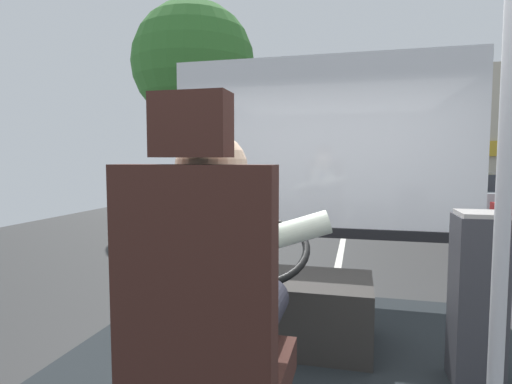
{
  "coord_description": "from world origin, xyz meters",
  "views": [
    {
      "loc": [
        0.31,
        -1.79,
        1.83
      ],
      "look_at": [
        -0.32,
        0.75,
        1.62
      ],
      "focal_mm": 29.01,
      "sensor_mm": 36.0,
      "label": 1
    }
  ],
  "objects_px": {
    "parked_car_black": "(426,180)",
    "parked_car_silver": "(479,195)",
    "handrail_pole": "(504,185)",
    "bus_driver": "(220,277)",
    "fare_box": "(477,300)",
    "driver_seat": "(206,339)",
    "parked_car_white": "(455,184)",
    "steering_console": "(279,306)"
  },
  "relations": [
    {
      "from": "fare_box",
      "to": "parked_car_white",
      "type": "xyz_separation_m",
      "value": [
        3.51,
        17.26,
        -0.41
      ]
    },
    {
      "from": "fare_box",
      "to": "parked_car_silver",
      "type": "distance_m",
      "value": 12.52
    },
    {
      "from": "driver_seat",
      "to": "parked_car_silver",
      "type": "distance_m",
      "value": 13.75
    },
    {
      "from": "bus_driver",
      "to": "fare_box",
      "type": "xyz_separation_m",
      "value": [
        1.03,
        0.85,
        -0.28
      ]
    },
    {
      "from": "parked_car_silver",
      "to": "parked_car_white",
      "type": "height_order",
      "value": "parked_car_white"
    },
    {
      "from": "driver_seat",
      "to": "parked_car_white",
      "type": "bearing_deg",
      "value": 76.02
    },
    {
      "from": "fare_box",
      "to": "handrail_pole",
      "type": "bearing_deg",
      "value": -100.96
    },
    {
      "from": "steering_console",
      "to": "parked_car_white",
      "type": "distance_m",
      "value": 17.61
    },
    {
      "from": "driver_seat",
      "to": "bus_driver",
      "type": "relative_size",
      "value": 1.7
    },
    {
      "from": "driver_seat",
      "to": "parked_car_black",
      "type": "bearing_deg",
      "value": 80.01
    },
    {
      "from": "handrail_pole",
      "to": "parked_car_silver",
      "type": "height_order",
      "value": "handrail_pole"
    },
    {
      "from": "driver_seat",
      "to": "parked_car_silver",
      "type": "xyz_separation_m",
      "value": [
        4.17,
        13.09,
        -0.55
      ]
    },
    {
      "from": "fare_box",
      "to": "bus_driver",
      "type": "bearing_deg",
      "value": -140.46
    },
    {
      "from": "driver_seat",
      "to": "fare_box",
      "type": "xyz_separation_m",
      "value": [
        1.03,
        0.98,
        -0.12
      ]
    },
    {
      "from": "handrail_pole",
      "to": "parked_car_silver",
      "type": "relative_size",
      "value": 0.49
    },
    {
      "from": "handrail_pole",
      "to": "parked_car_white",
      "type": "relative_size",
      "value": 0.51
    },
    {
      "from": "handrail_pole",
      "to": "parked_car_white",
      "type": "distance_m",
      "value": 18.49
    },
    {
      "from": "steering_console",
      "to": "fare_box",
      "type": "xyz_separation_m",
      "value": [
        1.03,
        -0.25,
        0.21
      ]
    },
    {
      "from": "steering_console",
      "to": "parked_car_white",
      "type": "relative_size",
      "value": 0.27
    },
    {
      "from": "bus_driver",
      "to": "handrail_pole",
      "type": "bearing_deg",
      "value": 0.61
    },
    {
      "from": "steering_console",
      "to": "parked_car_white",
      "type": "height_order",
      "value": "steering_console"
    },
    {
      "from": "parked_car_black",
      "to": "fare_box",
      "type": "bearing_deg",
      "value": -97.92
    },
    {
      "from": "parked_car_black",
      "to": "handrail_pole",
      "type": "bearing_deg",
      "value": -98.03
    },
    {
      "from": "fare_box",
      "to": "parked_car_white",
      "type": "height_order",
      "value": "fare_box"
    },
    {
      "from": "parked_car_silver",
      "to": "parked_car_black",
      "type": "relative_size",
      "value": 1.05
    },
    {
      "from": "parked_car_silver",
      "to": "driver_seat",
      "type": "bearing_deg",
      "value": -107.66
    },
    {
      "from": "parked_car_black",
      "to": "parked_car_silver",
      "type": "bearing_deg",
      "value": -90.4
    },
    {
      "from": "driver_seat",
      "to": "steering_console",
      "type": "relative_size",
      "value": 1.18
    },
    {
      "from": "fare_box",
      "to": "parked_car_black",
      "type": "relative_size",
      "value": 0.21
    },
    {
      "from": "bus_driver",
      "to": "handrail_pole",
      "type": "xyz_separation_m",
      "value": [
        0.86,
        0.01,
        0.33
      ]
    },
    {
      "from": "parked_car_silver",
      "to": "handrail_pole",
      "type": "bearing_deg",
      "value": -104.31
    },
    {
      "from": "bus_driver",
      "to": "fare_box",
      "type": "height_order",
      "value": "bus_driver"
    },
    {
      "from": "parked_car_white",
      "to": "parked_car_black",
      "type": "xyz_separation_m",
      "value": [
        -0.3,
        5.85,
        -0.12
      ]
    },
    {
      "from": "handrail_pole",
      "to": "fare_box",
      "type": "xyz_separation_m",
      "value": [
        0.16,
        0.84,
        -0.61
      ]
    },
    {
      "from": "bus_driver",
      "to": "parked_car_black",
      "type": "xyz_separation_m",
      "value": [
        4.24,
        23.95,
        -0.81
      ]
    },
    {
      "from": "driver_seat",
      "to": "parked_car_black",
      "type": "distance_m",
      "value": 24.47
    },
    {
      "from": "driver_seat",
      "to": "bus_driver",
      "type": "height_order",
      "value": "driver_seat"
    },
    {
      "from": "fare_box",
      "to": "parked_car_white",
      "type": "relative_size",
      "value": 0.21
    },
    {
      "from": "fare_box",
      "to": "parked_car_white",
      "type": "bearing_deg",
      "value": 78.5
    },
    {
      "from": "handrail_pole",
      "to": "parked_car_white",
      "type": "xyz_separation_m",
      "value": [
        3.67,
        18.09,
        -1.02
      ]
    },
    {
      "from": "handrail_pole",
      "to": "steering_console",
      "type": "bearing_deg",
      "value": 128.54
    },
    {
      "from": "handrail_pole",
      "to": "parked_car_silver",
      "type": "xyz_separation_m",
      "value": [
        3.3,
        12.95,
        -1.04
      ]
    }
  ]
}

